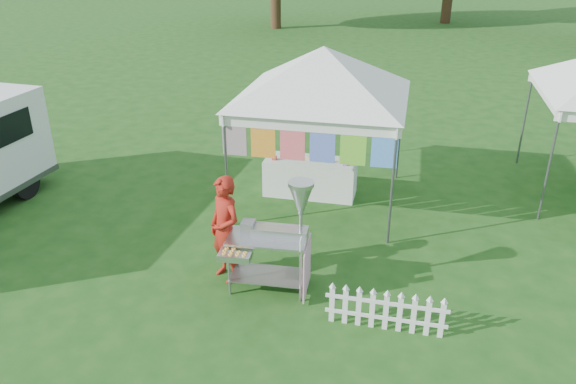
# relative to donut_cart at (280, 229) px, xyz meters

# --- Properties ---
(ground) EXTENTS (120.00, 120.00, 0.00)m
(ground) POSITION_rel_donut_cart_xyz_m (0.04, -0.33, -1.03)
(ground) COLOR #194614
(ground) RESTS_ON ground
(canopy_main) EXTENTS (4.24, 4.24, 3.45)m
(canopy_main) POSITION_rel_donut_cart_xyz_m (0.04, 3.17, 1.95)
(canopy_main) COLOR #59595E
(canopy_main) RESTS_ON ground
(donut_cart) EXTENTS (1.26, 0.92, 1.76)m
(donut_cart) POSITION_rel_donut_cart_xyz_m (0.00, 0.00, 0.00)
(donut_cart) COLOR gray
(donut_cart) RESTS_ON ground
(vendor) EXTENTS (0.73, 0.69, 1.67)m
(vendor) POSITION_rel_donut_cart_xyz_m (-0.87, 0.16, -0.20)
(vendor) COLOR maroon
(vendor) RESTS_ON ground
(picket_fence) EXTENTS (1.62, 0.04, 0.56)m
(picket_fence) POSITION_rel_donut_cart_xyz_m (1.57, -0.57, -0.75)
(picket_fence) COLOR white
(picket_fence) RESTS_ON ground
(display_table) EXTENTS (1.80, 0.70, 0.73)m
(display_table) POSITION_rel_donut_cart_xyz_m (-0.20, 3.39, -0.67)
(display_table) COLOR white
(display_table) RESTS_ON ground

